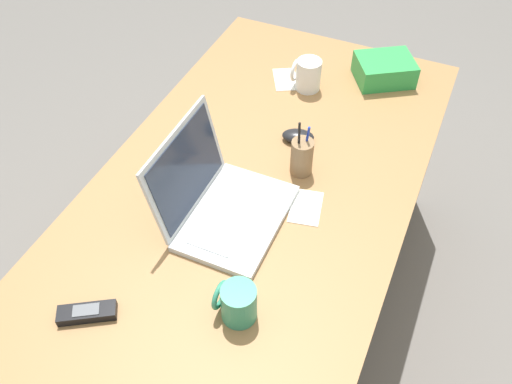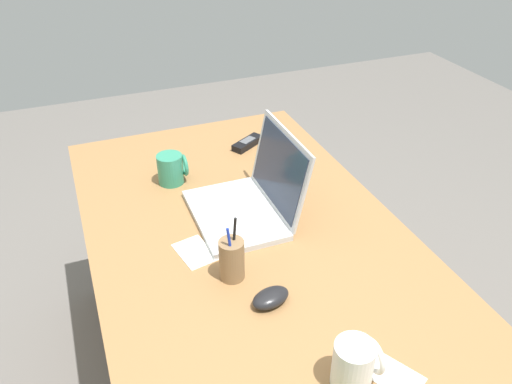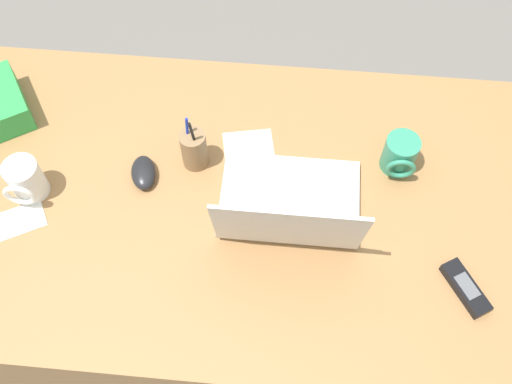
{
  "view_description": "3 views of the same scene",
  "coord_description": "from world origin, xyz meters",
  "px_view_note": "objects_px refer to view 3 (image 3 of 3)",
  "views": [
    {
      "loc": [
        -1.0,
        -0.44,
        1.84
      ],
      "look_at": [
        -0.11,
        -0.04,
        0.79
      ],
      "focal_mm": 38.42,
      "sensor_mm": 36.0,
      "label": 1
    },
    {
      "loc": [
        1.02,
        -0.4,
        1.61
      ],
      "look_at": [
        -0.11,
        0.04,
        0.82
      ],
      "focal_mm": 36.25,
      "sensor_mm": 36.0,
      "label": 2
    },
    {
      "loc": [
        -0.14,
        0.69,
        1.98
      ],
      "look_at": [
        -0.08,
        -0.01,
        0.75
      ],
      "focal_mm": 41.88,
      "sensor_mm": 36.0,
      "label": 3
    }
  ],
  "objects_px": {
    "laptop": "(289,208)",
    "computer_mouse": "(143,173)",
    "cordless_phone": "(466,288)",
    "coffee_mug_tall": "(400,155)",
    "pen_holder": "(194,149)",
    "coffee_mug_white": "(26,181)"
  },
  "relations": [
    {
      "from": "laptop",
      "to": "pen_holder",
      "type": "height_order",
      "value": "laptop"
    },
    {
      "from": "laptop",
      "to": "coffee_mug_white",
      "type": "xyz_separation_m",
      "value": [
        0.63,
        -0.01,
        0.0
      ]
    },
    {
      "from": "coffee_mug_white",
      "to": "pen_holder",
      "type": "distance_m",
      "value": 0.4
    },
    {
      "from": "laptop",
      "to": "computer_mouse",
      "type": "xyz_separation_m",
      "value": [
        0.36,
        -0.08,
        -0.03
      ]
    },
    {
      "from": "laptop",
      "to": "computer_mouse",
      "type": "relative_size",
      "value": 3.4
    },
    {
      "from": "laptop",
      "to": "pen_holder",
      "type": "distance_m",
      "value": 0.28
    },
    {
      "from": "computer_mouse",
      "to": "coffee_mug_white",
      "type": "xyz_separation_m",
      "value": [
        0.26,
        0.07,
        0.04
      ]
    },
    {
      "from": "computer_mouse",
      "to": "coffee_mug_tall",
      "type": "height_order",
      "value": "coffee_mug_tall"
    },
    {
      "from": "laptop",
      "to": "coffee_mug_white",
      "type": "distance_m",
      "value": 0.63
    },
    {
      "from": "coffee_mug_white",
      "to": "pen_holder",
      "type": "height_order",
      "value": "pen_holder"
    },
    {
      "from": "computer_mouse",
      "to": "coffee_mug_tall",
      "type": "xyz_separation_m",
      "value": [
        -0.62,
        -0.09,
        0.03
      ]
    },
    {
      "from": "laptop",
      "to": "computer_mouse",
      "type": "distance_m",
      "value": 0.37
    },
    {
      "from": "computer_mouse",
      "to": "coffee_mug_white",
      "type": "distance_m",
      "value": 0.27
    },
    {
      "from": "computer_mouse",
      "to": "coffee_mug_tall",
      "type": "bearing_deg",
      "value": 173.88
    },
    {
      "from": "computer_mouse",
      "to": "laptop",
      "type": "bearing_deg",
      "value": 152.8
    },
    {
      "from": "laptop",
      "to": "coffee_mug_tall",
      "type": "relative_size",
      "value": 3.36
    },
    {
      "from": "cordless_phone",
      "to": "pen_holder",
      "type": "xyz_separation_m",
      "value": [
        0.64,
        -0.28,
        0.04
      ]
    },
    {
      "from": "coffee_mug_white",
      "to": "computer_mouse",
      "type": "bearing_deg",
      "value": -165.3
    },
    {
      "from": "laptop",
      "to": "cordless_phone",
      "type": "relative_size",
      "value": 2.43
    },
    {
      "from": "laptop",
      "to": "pen_holder",
      "type": "xyz_separation_m",
      "value": [
        0.24,
        -0.14,
        0.01
      ]
    },
    {
      "from": "cordless_phone",
      "to": "pen_holder",
      "type": "height_order",
      "value": "pen_holder"
    },
    {
      "from": "cordless_phone",
      "to": "computer_mouse",
      "type": "bearing_deg",
      "value": -16.64
    }
  ]
}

